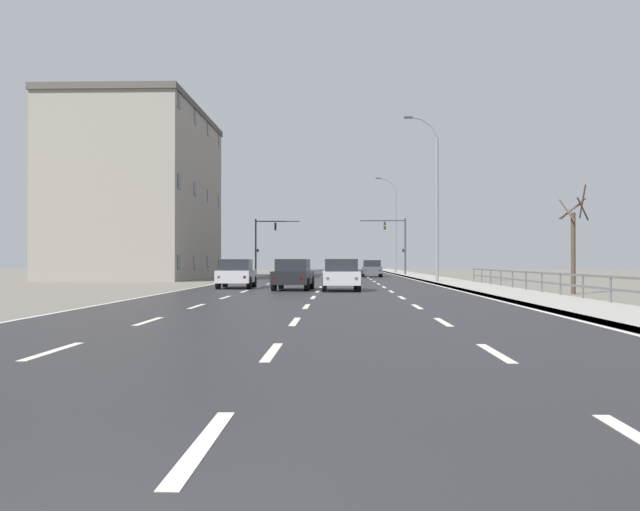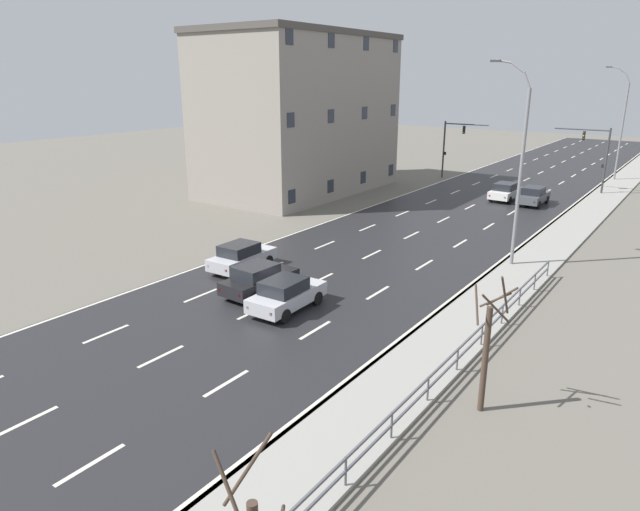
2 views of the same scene
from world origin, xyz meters
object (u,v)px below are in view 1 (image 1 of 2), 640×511
(traffic_signal_left, at_px, (264,238))
(car_near_left, at_px, (345,268))
(traffic_signal_right, at_px, (397,238))
(car_distant, at_px, (237,273))
(car_far_left, at_px, (341,275))
(car_far_right, at_px, (293,274))
(car_near_right, at_px, (372,268))
(street_lamp_distant, at_px, (394,226))
(street_lamp_midground, at_px, (435,201))
(brick_building, at_px, (140,195))

(traffic_signal_left, height_order, car_near_left, traffic_signal_left)
(traffic_signal_right, distance_m, car_distant, 37.13)
(car_far_left, bearing_deg, car_far_right, 159.63)
(traffic_signal_right, height_order, car_near_right, traffic_signal_right)
(street_lamp_distant, height_order, traffic_signal_right, street_lamp_distant)
(car_far_right, bearing_deg, car_near_right, 82.53)
(street_lamp_midground, relative_size, car_far_right, 2.70)
(car_near_right, bearing_deg, brick_building, -162.20)
(street_lamp_distant, bearing_deg, traffic_signal_left, -148.88)
(street_lamp_midground, height_order, car_near_right, street_lamp_midground)
(traffic_signal_left, xyz_separation_m, car_distant, (2.54, -35.23, -3.10))
(traffic_signal_left, bearing_deg, car_near_right, -37.35)
(street_lamp_midground, xyz_separation_m, brick_building, (-23.40, 11.02, 1.57))
(street_lamp_distant, distance_m, car_far_right, 47.30)
(car_far_left, distance_m, brick_building, 29.78)
(car_far_right, relative_size, brick_building, 0.22)
(car_far_left, bearing_deg, car_near_right, 83.03)
(street_lamp_midground, bearing_deg, brick_building, 154.77)
(car_near_left, bearing_deg, brick_building, -157.34)
(street_lamp_distant, distance_m, traffic_signal_right, 9.02)
(traffic_signal_right, relative_size, car_near_left, 1.45)
(car_far_right, bearing_deg, car_far_left, -16.08)
(traffic_signal_left, height_order, car_far_left, traffic_signal_left)
(street_lamp_midground, xyz_separation_m, car_distant, (-11.99, -9.52, -4.75))
(street_lamp_distant, distance_m, brick_building, 33.15)
(traffic_signal_left, distance_m, car_near_left, 12.08)
(car_far_left, bearing_deg, street_lamp_midground, 61.72)
(car_near_right, height_order, brick_building, brick_building)
(car_near_left, xyz_separation_m, car_distant, (-6.01, -27.28, 0.00))
(brick_building, bearing_deg, traffic_signal_left, 58.88)
(street_lamp_midground, distance_m, car_far_left, 14.88)
(car_distant, xyz_separation_m, car_far_left, (5.62, -3.06, 0.00))
(traffic_signal_right, xyz_separation_m, car_far_left, (-5.93, -38.20, -3.14))
(car_far_right, bearing_deg, street_lamp_distant, 82.15)
(traffic_signal_right, height_order, car_near_left, traffic_signal_right)
(car_near_left, relative_size, brick_building, 0.22)
(car_far_left, bearing_deg, brick_building, 124.38)
(brick_building, bearing_deg, car_far_left, -54.20)
(traffic_signal_right, bearing_deg, brick_building, -147.55)
(car_far_left, bearing_deg, car_near_left, 87.85)
(car_far_right, distance_m, brick_building, 27.80)
(car_near_left, xyz_separation_m, brick_building, (-17.41, -6.73, 6.32))
(car_distant, xyz_separation_m, brick_building, (-11.41, 20.55, 6.32))
(traffic_signal_left, height_order, car_near_right, traffic_signal_left)
(car_near_left, xyz_separation_m, car_far_left, (-0.39, -30.33, 0.00))
(street_lamp_midground, height_order, car_near_left, street_lamp_midground)
(car_near_right, xyz_separation_m, brick_building, (-19.92, -6.24, 6.32))
(traffic_signal_left, relative_size, car_distant, 1.44)
(car_near_right, bearing_deg, car_distant, -107.23)
(car_near_right, height_order, car_far_right, same)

